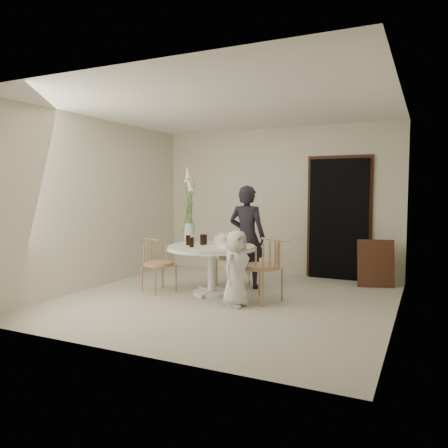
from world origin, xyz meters
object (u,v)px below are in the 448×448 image
at_px(boy, 236,268).
at_px(girl, 247,237).
at_px(chair_far, 238,252).
at_px(chair_left, 155,257).
at_px(birthday_cake, 223,240).
at_px(table, 212,253).
at_px(chair_right, 268,261).
at_px(flower_vase, 189,211).

bearing_deg(boy, girl, 26.40).
xyz_separation_m(chair_far, girl, (0.24, -0.18, 0.28)).
bearing_deg(boy, chair_left, 89.64).
xyz_separation_m(girl, birthday_cake, (-0.22, -0.44, -0.02)).
bearing_deg(girl, chair_far, -38.21).
bearing_deg(girl, boy, 104.89).
distance_m(table, girl, 0.74).
distance_m(chair_right, girl, 1.05).
bearing_deg(table, chair_right, -9.31).
height_order(chair_far, birthday_cake, birthday_cake).
height_order(chair_left, boy, boy).
distance_m(table, flower_vase, 0.82).
bearing_deg(chair_far, flower_vase, -115.96).
relative_size(boy, flower_vase, 0.85).
bearing_deg(girl, birthday_cake, 62.88).
relative_size(chair_far, flower_vase, 0.69).
distance_m(girl, boy, 1.21).
xyz_separation_m(chair_far, chair_left, (-0.97, -1.01, -0.02)).
height_order(girl, flower_vase, flower_vase).
xyz_separation_m(chair_far, flower_vase, (-0.58, -0.60, 0.69)).
bearing_deg(flower_vase, chair_right, -14.45).
height_order(table, chair_far, chair_far).
xyz_separation_m(table, chair_far, (0.07, 0.82, -0.08)).
relative_size(chair_right, birthday_cake, 3.50).
distance_m(table, chair_left, 0.92).
relative_size(table, chair_far, 1.59).
bearing_deg(chair_left, chair_far, -20.29).
bearing_deg(boy, birthday_cake, 48.72).
xyz_separation_m(chair_far, boy, (0.55, -1.31, -0.03)).
xyz_separation_m(chair_right, flower_vase, (-1.45, 0.37, 0.64)).
xyz_separation_m(table, boy, (0.62, -0.49, -0.10)).
bearing_deg(chair_far, boy, -49.57).
height_order(chair_right, birthday_cake, chair_right).
relative_size(chair_right, boy, 0.89).
xyz_separation_m(table, birthday_cake, (0.09, 0.20, 0.18)).
height_order(boy, flower_vase, flower_vase).
bearing_deg(birthday_cake, chair_right, -22.43).
relative_size(boy, birthday_cake, 3.93).
relative_size(chair_right, flower_vase, 0.76).
height_order(chair_far, chair_right, chair_right).
bearing_deg(table, flower_vase, 156.52).
height_order(chair_right, girl, girl).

